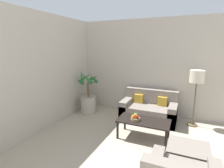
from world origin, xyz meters
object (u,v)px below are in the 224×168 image
floor_lamp (197,79)px  ottoman (187,158)px  potted_palm (88,100)px  orange_fruit (133,116)px  apple_green (136,115)px  sofa_loveseat (149,110)px  fruit_bowl (136,119)px  apple_red (137,117)px  coffee_table (143,122)px

floor_lamp → ottoman: (-0.10, -1.82, -0.97)m
potted_palm → orange_fruit: size_ratio=17.59×
apple_green → orange_fruit: 0.09m
sofa_loveseat → apple_green: (-0.08, -1.03, 0.23)m
potted_palm → fruit_bowl: bearing=-27.8°
apple_red → apple_green: bearing=126.2°
sofa_loveseat → apple_red: sofa_loveseat is taller
ottoman → potted_palm: bearing=150.7°
ottoman → sofa_loveseat: bearing=119.7°
floor_lamp → apple_green: 1.75m
fruit_bowl → apple_red: 0.08m
orange_fruit → apple_green: bearing=72.4°
floor_lamp → fruit_bowl: bearing=-134.4°
potted_palm → coffee_table: bearing=-24.2°
fruit_bowl → ottoman: size_ratio=0.32×
fruit_bowl → apple_green: bearing=107.8°
potted_palm → orange_fruit: 1.92m
floor_lamp → coffee_table: (-0.99, -1.11, -0.82)m
potted_palm → floor_lamp: (2.86, 0.27, 0.79)m
potted_palm → apple_green: bearing=-26.7°
potted_palm → floor_lamp: size_ratio=0.91×
coffee_table → apple_red: (-0.12, -0.08, 0.14)m
apple_red → apple_green: 0.09m
sofa_loveseat → orange_fruit: 1.14m
apple_red → apple_green: (-0.05, 0.07, 0.00)m
potted_palm → apple_green: 1.90m
potted_palm → apple_red: size_ratio=16.28×
fruit_bowl → orange_fruit: bearing=-137.3°
coffee_table → apple_red: 0.21m
apple_green → ottoman: bearing=-33.2°
sofa_loveseat → coffee_table: sofa_loveseat is taller
orange_fruit → potted_palm: bearing=150.6°
apple_red → orange_fruit: 0.08m
potted_palm → coffee_table: (1.87, -0.84, -0.03)m
orange_fruit → floor_lamp: bearing=45.5°
orange_fruit → fruit_bowl: bearing=42.7°
coffee_table → ottoman: ottoman is taller
coffee_table → floor_lamp: bearing=48.4°
sofa_loveseat → ottoman: sofa_loveseat is taller
floor_lamp → apple_red: (-1.11, -1.20, -0.68)m
sofa_loveseat → floor_lamp: (1.09, 0.10, 0.91)m
ottoman → floor_lamp: bearing=86.8°
orange_fruit → ottoman: (1.09, -0.61, -0.29)m
floor_lamp → apple_red: floor_lamp is taller
apple_green → orange_fruit: (-0.03, -0.09, -0.01)m
potted_palm → apple_red: (1.75, -0.92, 0.11)m
sofa_loveseat → fruit_bowl: sofa_loveseat is taller
fruit_bowl → apple_red: size_ratio=2.57×
apple_red → potted_palm: bearing=152.1°
fruit_bowl → apple_green: (-0.02, 0.05, 0.07)m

